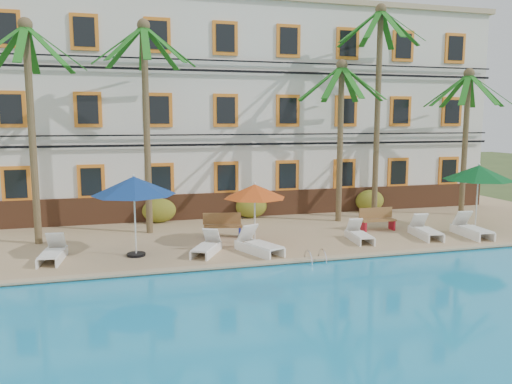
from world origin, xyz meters
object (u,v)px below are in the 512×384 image
object	(u,v)px
pool_ladder	(315,261)
lounger_f	(471,229)
umbrella_blue	(134,186)
lounger_b	(207,246)
lounger_c	(258,244)
bench_right	(377,219)
lounger_e	(425,230)
lounger_d	(359,234)
palm_a	(30,102)
umbrella_red	(255,192)
lounger_a	(53,252)
bench_left	(223,225)
palm_b	(146,100)
palm_d	(378,86)
palm_e	(466,121)
palm_c	(341,118)
umbrella_green	(479,173)

from	to	relation	value
pool_ladder	lounger_f	bearing A→B (deg)	12.83
umbrella_blue	lounger_f	distance (m)	13.06
lounger_b	lounger_c	size ratio (longest dim) A/B	0.86
bench_right	umbrella_blue	bearing A→B (deg)	-171.39
lounger_e	pool_ladder	world-z (taller)	lounger_e
lounger_d	lounger_e	distance (m)	2.78
lounger_b	lounger_e	world-z (taller)	lounger_e
palm_a	lounger_f	world-z (taller)	palm_a
umbrella_red	lounger_b	bearing A→B (deg)	-155.26
lounger_b	lounger_a	bearing A→B (deg)	174.33
lounger_a	bench_left	world-z (taller)	bench_left
palm_b	bench_right	bearing A→B (deg)	-12.24
palm_d	lounger_b	distance (m)	11.41
umbrella_blue	bench_right	xyz separation A→B (m)	(9.84, 1.49, -1.91)
palm_e	lounger_b	xyz separation A→B (m)	(-13.16, -3.92, -4.25)
lounger_a	bench_left	xyz separation A→B (m)	(6.04, 1.90, 0.20)
palm_a	palm_c	distance (m)	12.59
lounger_a	umbrella_green	bearing A→B (deg)	0.97
lounger_d	bench_left	xyz separation A→B (m)	(-4.84, 2.07, 0.21)
umbrella_green	lounger_e	bearing A→B (deg)	-168.29
lounger_b	umbrella_blue	bearing A→B (deg)	170.54
lounger_a	lounger_f	world-z (taller)	lounger_f
palm_e	palm_a	bearing A→B (deg)	-177.50
lounger_b	palm_c	bearing A→B (deg)	31.12
lounger_a	pool_ladder	distance (m)	8.57
lounger_d	pool_ladder	bearing A→B (deg)	-141.40
palm_b	lounger_d	size ratio (longest dim) A/B	4.82
palm_e	palm_d	bearing A→B (deg)	173.43
palm_d	lounger_d	xyz separation A→B (m)	(-2.85, -4.11, -5.83)
palm_d	lounger_f	distance (m)	7.57
lounger_f	palm_a	bearing A→B (deg)	168.89
palm_a	bench_right	size ratio (longest dim) A/B	5.39
lounger_c	palm_d	bearing A→B (deg)	34.32
palm_c	lounger_d	distance (m)	5.83
umbrella_red	lounger_b	size ratio (longest dim) A/B	1.29
pool_ladder	palm_d	bearing A→B (deg)	48.56
lounger_b	lounger_c	world-z (taller)	lounger_c
lounger_f	pool_ladder	bearing A→B (deg)	-167.17
bench_right	umbrella_green	bearing A→B (deg)	-15.68
lounger_e	lounger_d	bearing A→B (deg)	177.38
palm_b	pool_ladder	size ratio (longest dim) A/B	11.32
palm_c	lounger_b	size ratio (longest dim) A/B	4.01
palm_e	umbrella_green	world-z (taller)	palm_e
palm_b	palm_d	world-z (taller)	palm_d
palm_d	umbrella_green	distance (m)	5.86
pool_ladder	lounger_a	bearing A→B (deg)	164.70
palm_a	bench_right	bearing A→B (deg)	-5.22
umbrella_blue	lounger_b	world-z (taller)	umbrella_blue
palm_b	umbrella_red	distance (m)	5.80
lounger_d	lounger_c	bearing A→B (deg)	-170.75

